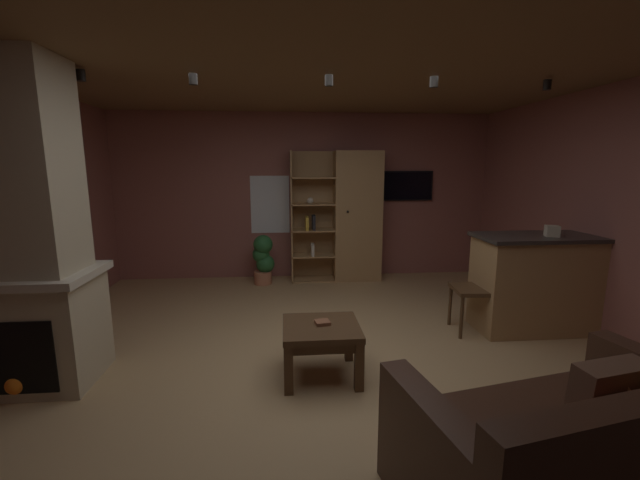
% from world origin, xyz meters
% --- Properties ---
extents(floor, '(5.69, 6.00, 0.02)m').
position_xyz_m(floor, '(0.00, 0.00, -0.01)').
color(floor, tan).
rests_on(floor, ground).
extents(wall_back, '(5.81, 0.06, 2.50)m').
position_xyz_m(wall_back, '(0.00, 3.03, 1.25)').
color(wall_back, '#8E544C').
rests_on(wall_back, ground).
extents(ceiling, '(5.69, 6.00, 0.02)m').
position_xyz_m(ceiling, '(0.00, 0.00, 2.51)').
color(ceiling, brown).
extents(window_pane_back, '(0.59, 0.01, 0.87)m').
position_xyz_m(window_pane_back, '(-0.54, 3.00, 1.13)').
color(window_pane_back, white).
extents(stone_fireplace, '(0.96, 0.74, 2.50)m').
position_xyz_m(stone_fireplace, '(-2.29, -0.01, 1.13)').
color(stone_fireplace, '#BCAD8E').
rests_on(stone_fireplace, ground).
extents(bookshelf_cabinet, '(1.35, 0.41, 1.93)m').
position_xyz_m(bookshelf_cabinet, '(0.68, 2.76, 0.96)').
color(bookshelf_cabinet, '#A87F51').
rests_on(bookshelf_cabinet, ground).
extents(kitchen_bar_counter, '(1.47, 0.62, 1.02)m').
position_xyz_m(kitchen_bar_counter, '(2.39, 0.66, 0.51)').
color(kitchen_bar_counter, '#A87F51').
rests_on(kitchen_bar_counter, ground).
extents(tissue_box, '(0.15, 0.15, 0.11)m').
position_xyz_m(tissue_box, '(2.36, 0.57, 1.07)').
color(tissue_box, '#BFB299').
rests_on(tissue_box, kitchen_bar_counter).
extents(leather_couch, '(1.74, 1.21, 0.84)m').
position_xyz_m(leather_couch, '(1.09, -1.56, 0.30)').
color(leather_couch, '#382116').
rests_on(leather_couch, ground).
extents(coffee_table, '(0.62, 0.58, 0.44)m').
position_xyz_m(coffee_table, '(-0.04, -0.12, 0.35)').
color(coffee_table, '#4C331E').
rests_on(coffee_table, ground).
extents(table_book_0, '(0.13, 0.12, 0.03)m').
position_xyz_m(table_book_0, '(-0.02, -0.09, 0.45)').
color(table_book_0, brown).
rests_on(table_book_0, coffee_table).
extents(dining_chair, '(0.46, 0.46, 0.92)m').
position_xyz_m(dining_chair, '(1.71, 0.64, 0.53)').
color(dining_chair, '#4C331E').
rests_on(dining_chair, ground).
extents(potted_floor_plant, '(0.32, 0.29, 0.73)m').
position_xyz_m(potted_floor_plant, '(-0.64, 2.62, 0.38)').
color(potted_floor_plant, '#B77051').
rests_on(potted_floor_plant, ground).
extents(wall_mounted_tv, '(0.81, 0.06, 0.46)m').
position_xyz_m(wall_mounted_tv, '(1.58, 2.97, 1.41)').
color(wall_mounted_tv, black).
extents(track_light_spot_0, '(0.07, 0.07, 0.09)m').
position_xyz_m(track_light_spot_0, '(-1.94, 0.39, 2.43)').
color(track_light_spot_0, black).
extents(track_light_spot_1, '(0.07, 0.07, 0.09)m').
position_xyz_m(track_light_spot_1, '(-1.07, 0.46, 2.43)').
color(track_light_spot_1, black).
extents(track_light_spot_2, '(0.07, 0.07, 0.09)m').
position_xyz_m(track_light_spot_2, '(0.08, 0.41, 2.43)').
color(track_light_spot_2, black).
extents(track_light_spot_3, '(0.07, 0.07, 0.09)m').
position_xyz_m(track_light_spot_3, '(0.99, 0.39, 2.43)').
color(track_light_spot_3, black).
extents(track_light_spot_4, '(0.07, 0.07, 0.09)m').
position_xyz_m(track_light_spot_4, '(2.06, 0.42, 2.43)').
color(track_light_spot_4, black).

